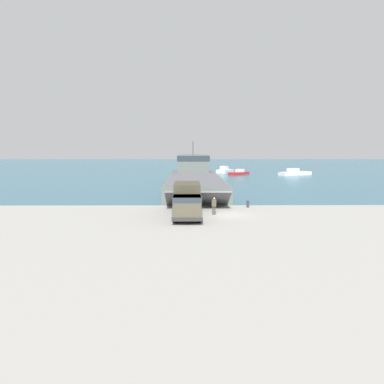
{
  "coord_description": "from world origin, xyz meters",
  "views": [
    {
      "loc": [
        -3.51,
        -35.57,
        6.35
      ],
      "look_at": [
        -3.2,
        3.42,
        1.79
      ],
      "focal_mm": 35.0,
      "sensor_mm": 36.0,
      "label": 1
    }
  ],
  "objects_px": {
    "moored_boat_b": "(295,173)",
    "moored_boat_c": "(239,173)",
    "moored_boat_a": "(225,170)",
    "landing_craft": "(194,176)",
    "mooring_bollard": "(248,203)",
    "soldier_on_ramp": "(214,205)",
    "military_truck": "(187,201)"
  },
  "relations": [
    {
      "from": "landing_craft",
      "to": "moored_boat_c",
      "type": "relative_size",
      "value": 6.87
    },
    {
      "from": "moored_boat_a",
      "to": "mooring_bollard",
      "type": "bearing_deg",
      "value": -61.93
    },
    {
      "from": "military_truck",
      "to": "mooring_bollard",
      "type": "xyz_separation_m",
      "value": [
        6.56,
        5.8,
        -1.13
      ]
    },
    {
      "from": "moored_boat_a",
      "to": "moored_boat_c",
      "type": "xyz_separation_m",
      "value": [
        2.74,
        -7.24,
        -0.13
      ]
    },
    {
      "from": "moored_boat_a",
      "to": "moored_boat_b",
      "type": "distance_m",
      "value": 18.2
    },
    {
      "from": "soldier_on_ramp",
      "to": "moored_boat_c",
      "type": "distance_m",
      "value": 56.12
    },
    {
      "from": "landing_craft",
      "to": "military_truck",
      "type": "relative_size",
      "value": 5.23
    },
    {
      "from": "moored_boat_b",
      "to": "moored_boat_c",
      "type": "relative_size",
      "value": 1.55
    },
    {
      "from": "landing_craft",
      "to": "mooring_bollard",
      "type": "distance_m",
      "value": 22.63
    },
    {
      "from": "soldier_on_ramp",
      "to": "moored_boat_c",
      "type": "relative_size",
      "value": 0.3
    },
    {
      "from": "landing_craft",
      "to": "mooring_bollard",
      "type": "bearing_deg",
      "value": -76.03
    },
    {
      "from": "mooring_bollard",
      "to": "moored_boat_a",
      "type": "bearing_deg",
      "value": 86.99
    },
    {
      "from": "moored_boat_c",
      "to": "landing_craft",
      "type": "bearing_deg",
      "value": 114.36
    },
    {
      "from": "soldier_on_ramp",
      "to": "moored_boat_a",
      "type": "relative_size",
      "value": 0.28
    },
    {
      "from": "moored_boat_c",
      "to": "mooring_bollard",
      "type": "relative_size",
      "value": 7.02
    },
    {
      "from": "moored_boat_b",
      "to": "moored_boat_c",
      "type": "distance_m",
      "value": 13.2
    },
    {
      "from": "soldier_on_ramp",
      "to": "mooring_bollard",
      "type": "distance_m",
      "value": 6.03
    },
    {
      "from": "moored_boat_a",
      "to": "mooring_bollard",
      "type": "relative_size",
      "value": 7.59
    },
    {
      "from": "moored_boat_c",
      "to": "mooring_bollard",
      "type": "xyz_separation_m",
      "value": [
        -5.78,
        -50.76,
        -0.01
      ]
    },
    {
      "from": "soldier_on_ramp",
      "to": "moored_boat_c",
      "type": "height_order",
      "value": "soldier_on_ramp"
    },
    {
      "from": "moored_boat_a",
      "to": "military_truck",
      "type": "bearing_deg",
      "value": -67.48
    },
    {
      "from": "landing_craft",
      "to": "soldier_on_ramp",
      "type": "height_order",
      "value": "landing_craft"
    },
    {
      "from": "mooring_bollard",
      "to": "moored_boat_b",
      "type": "bearing_deg",
      "value": 68.94
    },
    {
      "from": "soldier_on_ramp",
      "to": "moored_boat_a",
      "type": "distance_m",
      "value": 62.9
    },
    {
      "from": "mooring_bollard",
      "to": "landing_craft",
      "type": "bearing_deg",
      "value": 104.28
    },
    {
      "from": "moored_boat_c",
      "to": "mooring_bollard",
      "type": "height_order",
      "value": "moored_boat_c"
    },
    {
      "from": "moored_boat_b",
      "to": "moored_boat_c",
      "type": "xyz_separation_m",
      "value": [
        -13.08,
        1.75,
        -0.1
      ]
    },
    {
      "from": "moored_boat_b",
      "to": "moored_boat_c",
      "type": "bearing_deg",
      "value": -125.99
    },
    {
      "from": "mooring_bollard",
      "to": "military_truck",
      "type": "bearing_deg",
      "value": -138.48
    },
    {
      "from": "moored_boat_a",
      "to": "mooring_bollard",
      "type": "distance_m",
      "value": 58.08
    },
    {
      "from": "soldier_on_ramp",
      "to": "moored_boat_a",
      "type": "xyz_separation_m",
      "value": [
        7.02,
        62.5,
        -0.39
      ]
    },
    {
      "from": "landing_craft",
      "to": "moored_boat_b",
      "type": "xyz_separation_m",
      "value": [
        24.44,
        27.12,
        -1.29
      ]
    }
  ]
}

